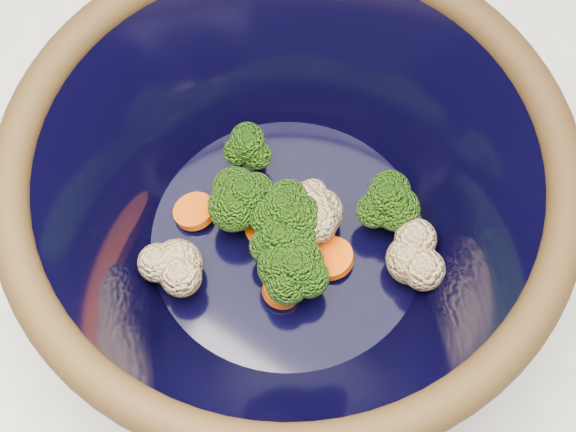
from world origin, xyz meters
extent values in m
plane|color=#9E7A54|center=(0.00, 0.00, 0.00)|extent=(3.00, 3.00, 0.00)
cube|color=beige|center=(0.00, 0.00, 0.45)|extent=(1.20, 1.20, 0.90)
cylinder|color=black|center=(-0.07, -0.12, 0.91)|extent=(0.20, 0.20, 0.01)
torus|color=black|center=(-0.07, -0.12, 1.03)|extent=(0.33, 0.33, 0.02)
cylinder|color=black|center=(-0.07, -0.12, 0.93)|extent=(0.19, 0.19, 0.00)
cylinder|color=#608442|center=(-0.06, -0.11, 0.94)|extent=(0.01, 0.01, 0.02)
ellipsoid|color=#326413|center=(-0.06, -0.11, 0.96)|extent=(0.04, 0.04, 0.03)
cylinder|color=#608442|center=(-0.07, -0.11, 0.94)|extent=(0.01, 0.01, 0.02)
ellipsoid|color=#326413|center=(-0.07, -0.11, 0.97)|extent=(0.04, 0.04, 0.04)
cylinder|color=#608442|center=(-0.02, -0.07, 0.94)|extent=(0.01, 0.01, 0.02)
ellipsoid|color=#326413|center=(-0.02, -0.07, 0.96)|extent=(0.04, 0.04, 0.03)
cylinder|color=#608442|center=(-0.04, -0.14, 0.94)|extent=(0.01, 0.01, 0.02)
ellipsoid|color=#326413|center=(-0.04, -0.14, 0.96)|extent=(0.04, 0.04, 0.03)
cylinder|color=#608442|center=(-0.07, -0.12, 0.94)|extent=(0.01, 0.01, 0.02)
ellipsoid|color=#326413|center=(-0.07, -0.12, 0.97)|extent=(0.04, 0.04, 0.03)
cylinder|color=#608442|center=(-0.06, -0.13, 0.94)|extent=(0.01, 0.01, 0.02)
ellipsoid|color=#326413|center=(-0.06, -0.13, 0.96)|extent=(0.04, 0.04, 0.03)
cylinder|color=#608442|center=(-0.10, -0.12, 0.94)|extent=(0.01, 0.01, 0.02)
ellipsoid|color=#326413|center=(-0.10, -0.12, 0.97)|extent=(0.04, 0.04, 0.04)
cylinder|color=#608442|center=(-0.12, -0.08, 0.94)|extent=(0.01, 0.01, 0.02)
ellipsoid|color=#326413|center=(-0.12, -0.08, 0.96)|extent=(0.03, 0.03, 0.03)
sphere|color=beige|center=(-0.07, -0.12, 0.95)|extent=(0.03, 0.03, 0.03)
sphere|color=beige|center=(-0.07, -0.12, 0.95)|extent=(0.03, 0.03, 0.03)
sphere|color=beige|center=(-0.11, -0.18, 0.95)|extent=(0.03, 0.03, 0.03)
sphere|color=beige|center=(-0.06, -0.09, 0.95)|extent=(0.03, 0.03, 0.03)
sphere|color=beige|center=(-0.06, -0.11, 0.95)|extent=(0.03, 0.03, 0.03)
sphere|color=beige|center=(-0.07, -0.12, 0.95)|extent=(0.03, 0.03, 0.03)
sphere|color=beige|center=(-0.07, -0.11, 0.95)|extent=(0.03, 0.03, 0.03)
sphere|color=beige|center=(0.01, -0.09, 0.95)|extent=(0.03, 0.03, 0.03)
cylinder|color=#F65F0A|center=(-0.07, -0.11, 0.94)|extent=(0.03, 0.03, 0.01)
cylinder|color=#F65F0A|center=(-0.08, -0.12, 0.94)|extent=(0.03, 0.03, 0.01)
cylinder|color=#F65F0A|center=(-0.06, -0.13, 0.94)|extent=(0.03, 0.03, 0.01)
cylinder|color=#F65F0A|center=(-0.05, -0.10, 0.94)|extent=(0.03, 0.03, 0.01)
cylinder|color=#F65F0A|center=(-0.13, -0.14, 0.94)|extent=(0.03, 0.03, 0.01)
cylinder|color=#F65F0A|center=(-0.03, -0.11, 0.94)|extent=(0.03, 0.03, 0.01)
cylinder|color=#F65F0A|center=(-0.05, -0.15, 0.94)|extent=(0.03, 0.03, 0.01)
camera|label=1|loc=(0.06, -0.30, 1.43)|focal=50.00mm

